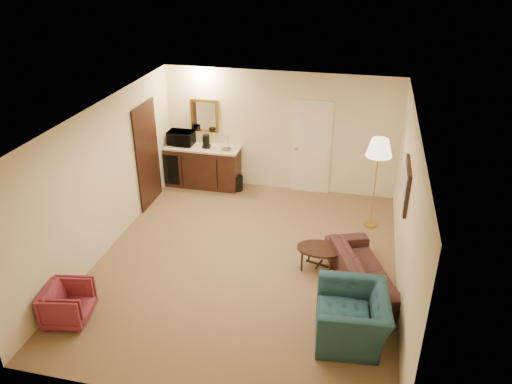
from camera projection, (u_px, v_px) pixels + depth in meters
The scene contains 12 objects.
ground at pixel (246, 262), 8.57m from camera, with size 6.00×6.00×0.00m, color olive.
room_walls at pixel (251, 152), 8.48m from camera, with size 5.02×6.01×2.61m.
wetbar_cabinet at pixel (203, 166), 11.05m from camera, with size 1.64×0.58×0.92m, color #331B10.
sofa at pixel (364, 265), 7.84m from camera, with size 1.89×0.55×0.74m, color black.
teal_armchair at pixel (353, 309), 6.75m from camera, with size 1.09×0.71×0.96m, color #1D3E4A.
rose_chair_near at pixel (66, 303), 7.12m from camera, with size 0.60×0.57×0.62m, color maroon.
rose_chair_far at pixel (70, 300), 7.19m from camera, with size 0.59×0.55×0.61m, color maroon.
coffee_table at pixel (319, 259), 8.26m from camera, with size 0.77×0.52×0.44m, color black.
floor_lamp at pixel (375, 184), 9.27m from camera, with size 0.47×0.47×1.79m, color #B59A3C.
waste_bin at pixel (237, 183), 10.97m from camera, with size 0.26×0.26×0.33m, color black.
microwave at pixel (181, 136), 10.91m from camera, with size 0.55×0.31×0.37m, color black.
coffee_maker at pixel (206, 141), 10.75m from camera, with size 0.15×0.15×0.29m, color black.
Camera 1 is at (1.75, -6.88, 4.94)m, focal length 35.00 mm.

